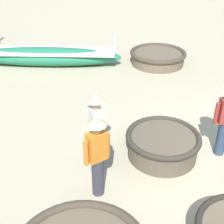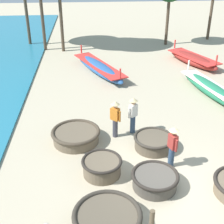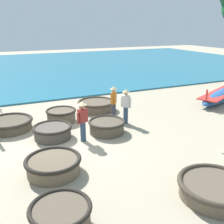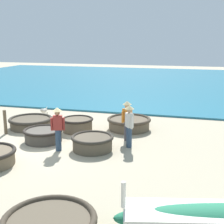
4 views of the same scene
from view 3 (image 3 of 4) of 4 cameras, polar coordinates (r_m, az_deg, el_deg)
The scene contains 15 objects.
ground_plane at distance 10.88m, azimuth -11.06°, elevation -6.21°, with size 80.00×80.00×0.00m, color tan.
sea at distance 30.62m, azimuth -12.81°, elevation 9.72°, with size 28.00×52.00×0.10m, color teal.
coracle_front_left at distance 12.56m, azimuth -21.43°, elevation -2.42°, with size 2.05×2.05×0.50m.
coracle_nearest at distance 7.90m, azimuth 21.52°, elevation -15.20°, with size 2.04×2.04×0.49m.
coracle_far_right at distance 8.61m, azimuth -12.66°, elevation -11.14°, with size 1.78×1.78×0.54m.
coracle_front_right at distance 11.37m, azimuth -1.15°, elevation -3.08°, with size 1.62×1.62×0.56m.
coracle_center at distance 14.37m, azimuth -3.43°, elevation 1.53°, with size 2.04×2.04×0.54m.
coracle_upturned at distance 11.12m, azimuth -12.81°, elevation -4.13°, with size 1.62×1.62×0.54m.
coracle_weathered at distance 6.51m, azimuth -11.08°, elevation -21.43°, with size 1.46×1.46×0.63m.
coracle_far_left at distance 12.86m, azimuth -10.99°, elevation -0.68°, with size 1.45×1.45×0.62m.
long_boat_ochre_hull at distance 17.82m, azimuth 23.04°, elevation 3.52°, with size 3.45×5.84×1.14m.
fisherman_standing_right at distance 12.81m, azimuth 0.35°, elevation 2.52°, with size 0.43×0.39×1.67m.
fisherman_hauling at distance 10.39m, azimuth -6.42°, elevation -1.47°, with size 0.36×0.50×1.67m.
fisherman_standing_left at distance 12.25m, azimuth 3.04°, elevation 1.74°, with size 0.44×0.38×1.67m.
dog at distance 14.34m, azimuth -23.21°, elevation 0.29°, with size 0.69×0.20×0.55m.
Camera 3 is at (9.69, -2.12, 4.48)m, focal length 42.00 mm.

